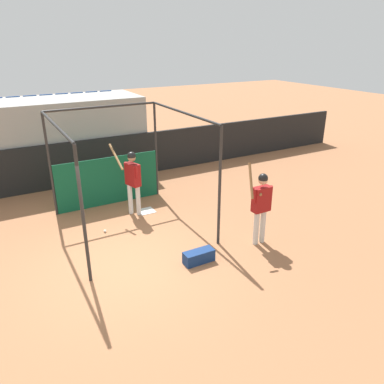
% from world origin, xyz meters
% --- Properties ---
extents(ground_plane, '(60.00, 60.00, 0.00)m').
position_xyz_m(ground_plane, '(0.00, 0.00, 0.00)').
color(ground_plane, '#9E6642').
extents(outfield_wall, '(24.00, 0.12, 1.51)m').
position_xyz_m(outfield_wall, '(0.00, 5.53, 0.76)').
color(outfield_wall, black).
rests_on(outfield_wall, ground).
extents(bleacher_section, '(5.95, 2.40, 2.79)m').
position_xyz_m(bleacher_section, '(0.00, 6.79, 1.39)').
color(bleacher_section, '#9E9E99').
rests_on(bleacher_section, ground).
extents(batting_cage, '(3.20, 3.68, 2.94)m').
position_xyz_m(batting_cage, '(0.79, 2.75, 1.29)').
color(batting_cage, '#282828').
rests_on(batting_cage, ground).
extents(home_plate, '(0.44, 0.44, 0.02)m').
position_xyz_m(home_plate, '(1.53, 2.38, 0.01)').
color(home_plate, white).
rests_on(home_plate, ground).
extents(player_batter, '(0.61, 0.85, 2.00)m').
position_xyz_m(player_batter, '(1.17, 2.38, 1.12)').
color(player_batter, silver).
rests_on(player_batter, ground).
extents(player_waiting, '(0.76, 0.50, 2.05)m').
position_xyz_m(player_waiting, '(3.22, -0.64, 1.09)').
color(player_waiting, silver).
rests_on(player_waiting, ground).
extents(equipment_bag, '(0.70, 0.28, 0.28)m').
position_xyz_m(equipment_bag, '(1.52, -0.67, 0.14)').
color(equipment_bag, navy).
rests_on(equipment_bag, ground).
extents(baseball, '(0.07, 0.07, 0.07)m').
position_xyz_m(baseball, '(0.10, 1.71, 0.04)').
color(baseball, white).
rests_on(baseball, ground).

